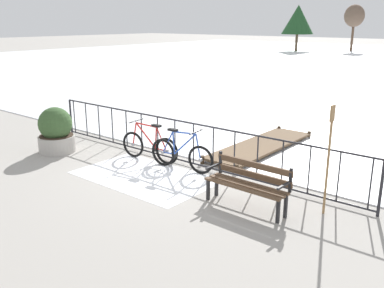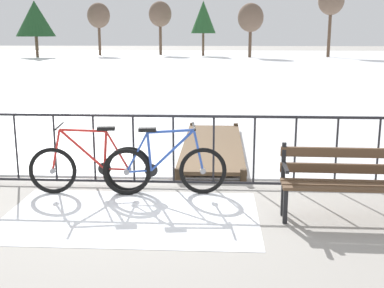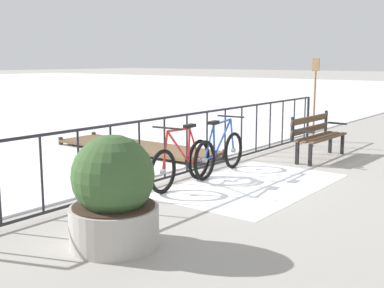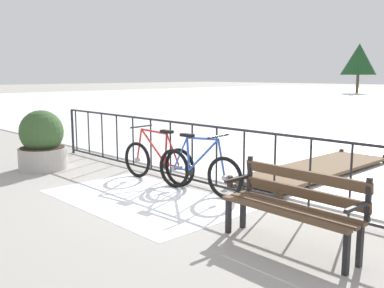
% 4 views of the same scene
% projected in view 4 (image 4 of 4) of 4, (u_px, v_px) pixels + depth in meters
% --- Properties ---
extents(ground_plane, '(160.00, 160.00, 0.00)m').
position_uv_depth(ground_plane, '(204.00, 187.00, 7.38)').
color(ground_plane, '#9E9991').
extents(snow_patch, '(3.12, 1.90, 0.01)m').
position_uv_depth(snow_patch, '(143.00, 199.00, 6.65)').
color(snow_patch, white).
rests_on(snow_patch, ground).
extents(railing_fence, '(9.06, 0.06, 1.07)m').
position_uv_depth(railing_fence, '(204.00, 155.00, 7.29)').
color(railing_fence, '#232328').
rests_on(railing_fence, ground).
extents(bicycle_near_railing, '(1.71, 0.52, 0.97)m').
position_uv_depth(bicycle_near_railing, '(198.00, 171.00, 6.95)').
color(bicycle_near_railing, black).
rests_on(bicycle_near_railing, ground).
extents(bicycle_second, '(1.71, 0.52, 0.97)m').
position_uv_depth(bicycle_second, '(158.00, 161.00, 7.69)').
color(bicycle_second, black).
rests_on(bicycle_second, ground).
extents(park_bench, '(1.61, 0.52, 0.89)m').
position_uv_depth(park_bench, '(294.00, 201.00, 4.77)').
color(park_bench, brown).
rests_on(park_bench, ground).
extents(planter_with_shrub, '(0.94, 0.94, 1.19)m').
position_uv_depth(planter_with_shrub, '(42.00, 142.00, 8.71)').
color(planter_with_shrub, '#ADA8A0').
rests_on(planter_with_shrub, ground).
extents(wooden_dock, '(1.10, 3.95, 0.20)m').
position_uv_depth(wooden_dock, '(316.00, 168.00, 8.29)').
color(wooden_dock, brown).
rests_on(wooden_dock, ground).
extents(tree_centre, '(3.55, 3.55, 5.04)m').
position_uv_depth(tree_centre, '(359.00, 59.00, 44.28)').
color(tree_centre, brown).
rests_on(tree_centre, ground).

